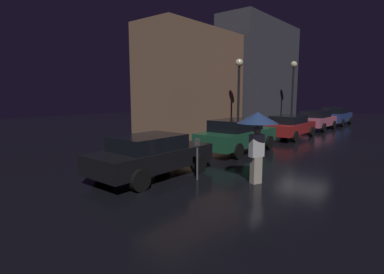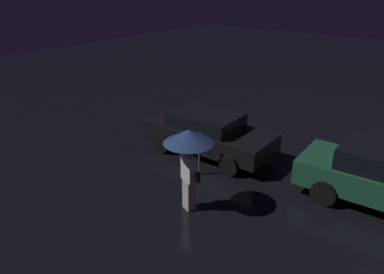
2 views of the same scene
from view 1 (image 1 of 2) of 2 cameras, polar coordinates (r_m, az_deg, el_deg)
ground_plane at (r=16.86m, az=20.61°, el=-1.07°), size 60.00×60.00×0.00m
building_facade_left at (r=18.61m, az=-0.02°, el=10.16°), size 7.10×3.00×6.41m
building_facade_right at (r=26.15m, az=12.81°, el=11.51°), size 9.12×3.00×8.39m
parked_car_black at (r=9.33m, az=-7.76°, el=-3.33°), size 4.02×1.91×1.30m
parked_car_green at (r=13.45m, az=8.60°, el=0.44°), size 4.53×1.90×1.45m
parked_car_red at (r=18.44m, az=18.03°, el=2.00°), size 4.45×1.91×1.33m
parked_car_pink at (r=23.55m, az=22.55°, el=3.06°), size 4.03×1.98×1.38m
parked_car_blue at (r=28.12m, az=25.61°, el=3.68°), size 4.30×1.97×1.49m
pedestrian_with_umbrella at (r=8.56m, az=12.34°, el=2.20°), size 1.15×1.15×2.05m
parking_meter at (r=8.85m, az=1.01°, el=-3.32°), size 0.12×0.10×1.25m
street_lamp_near at (r=17.76m, az=8.91°, el=10.37°), size 0.45×0.45×4.57m
street_lamp_far at (r=24.56m, az=18.71°, el=10.45°), size 0.50×0.50×5.06m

